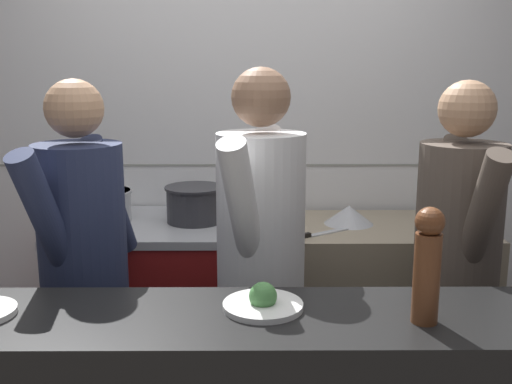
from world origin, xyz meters
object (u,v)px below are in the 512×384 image
stock_pot (103,205)px  pepper_mill (427,263)px  chefs_knife (317,234)px  chef_sous (261,261)px  plated_dish_appetiser (263,302)px  chef_line (456,265)px  chef_head_cook (84,269)px  mixing_bowl_steel (349,215)px  oven_range (154,306)px  sauce_pot (195,203)px

stock_pot → pepper_mill: size_ratio=0.90×
chefs_knife → chef_sous: chef_sous is taller
plated_dish_appetiser → chefs_knife: bearing=75.5°
chef_sous → pepper_mill: bearing=-36.6°
chefs_knife → chef_line: size_ratio=0.20×
chef_line → plated_dish_appetiser: bearing=-146.0°
chef_head_cook → chef_sous: 0.69m
chef_head_cook → chef_sous: (0.69, 0.03, 0.02)m
mixing_bowl_steel → chef_sous: (-0.46, -0.73, -0.00)m
pepper_mill → mixing_bowl_steel: bearing=89.8°
pepper_mill → chef_head_cook: 1.33m
pepper_mill → chef_line: 0.79m
oven_range → chef_line: bearing=-27.0°
mixing_bowl_steel → stock_pot: bearing=-179.9°
stock_pot → sauce_pot: size_ratio=1.00×
sauce_pot → mixing_bowl_steel: (0.79, 0.02, -0.07)m
stock_pot → mixing_bowl_steel: bearing=0.1°
oven_range → mixing_bowl_steel: size_ratio=3.68×
chefs_knife → chef_line: (0.50, -0.50, 0.01)m
sauce_pot → plated_dish_appetiser: 1.32m
stock_pot → sauce_pot: bearing=-2.0°
sauce_pot → plated_dish_appetiser: bearing=-75.7°
chef_head_cook → chefs_knife: bearing=48.7°
pepper_mill → chefs_knife: bearing=98.6°
oven_range → chef_head_cook: size_ratio=0.56×
chefs_knife → chef_sous: (-0.28, -0.52, 0.04)m
chef_head_cook → chef_line: (1.48, 0.05, -0.00)m
mixing_bowl_steel → chefs_knife: 0.28m
chefs_knife → pepper_mill: (0.18, -1.18, 0.25)m
mixing_bowl_steel → chef_line: 0.78m
stock_pot → plated_dish_appetiser: stock_pot is taller
chef_line → oven_range: bearing=150.4°
pepper_mill → chef_head_cook: chef_head_cook is taller
sauce_pot → mixing_bowl_steel: size_ratio=1.20×
pepper_mill → chef_line: size_ratio=0.21×
oven_range → chef_sous: 1.02m
mixing_bowl_steel → pepper_mill: 1.41m
mixing_bowl_steel → chef_line: chef_line is taller
pepper_mill → chef_sous: chef_sous is taller
chefs_knife → mixing_bowl_steel: bearing=48.8°
sauce_pot → pepper_mill: size_ratio=0.90×
chef_line → sauce_pot: bearing=145.5°
stock_pot → plated_dish_appetiser: (0.80, -1.29, 0.00)m
oven_range → stock_pot: 0.60m
pepper_mill → chef_line: (0.32, 0.68, -0.24)m
plated_dish_appetiser → pepper_mill: bearing=-12.1°
sauce_pot → chef_head_cook: size_ratio=0.18×
oven_range → sauce_pot: size_ratio=3.07×
oven_range → chef_line: (1.34, -0.68, 0.46)m
oven_range → chef_sous: bearing=-51.7°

